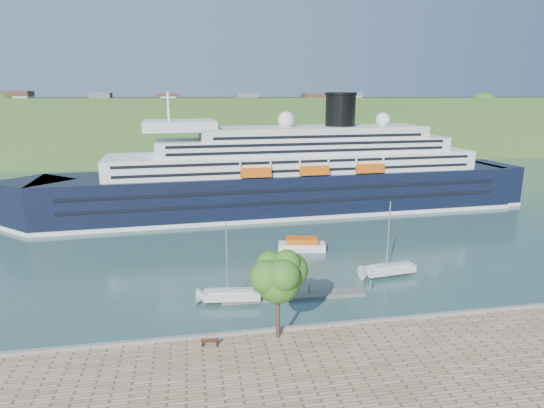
% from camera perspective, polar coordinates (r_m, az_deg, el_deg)
% --- Properties ---
extents(ground, '(400.00, 400.00, 0.00)m').
position_cam_1_polar(ground, '(51.01, 5.68, -15.95)').
color(ground, '#2F554C').
rests_on(ground, ground).
extents(far_hillside, '(400.00, 50.00, 24.00)m').
position_cam_1_polar(far_hillside, '(188.49, -6.44, 9.47)').
color(far_hillside, '#315321').
rests_on(far_hillside, ground).
extents(quay_coping, '(220.00, 0.50, 0.30)m').
position_cam_1_polar(quay_coping, '(50.29, 5.78, -14.92)').
color(quay_coping, slate).
rests_on(quay_coping, promenade).
extents(cruise_ship, '(115.10, 21.63, 25.71)m').
position_cam_1_polar(cruise_ship, '(97.88, 1.76, 6.36)').
color(cruise_ship, black).
rests_on(cruise_ship, ground).
extents(park_bench, '(1.74, 0.94, 1.06)m').
position_cam_1_polar(park_bench, '(46.96, -7.86, -16.66)').
color(park_bench, '#492715').
rests_on(park_bench, promenade).
extents(promenade_tree, '(6.10, 6.10, 10.10)m').
position_cam_1_polar(promenade_tree, '(46.00, 0.76, -10.87)').
color(promenade_tree, '#296B1C').
rests_on(promenade_tree, promenade).
extents(floating_pontoon, '(18.41, 2.82, 0.41)m').
position_cam_1_polar(floating_pontoon, '(58.93, 2.72, -11.42)').
color(floating_pontoon, slate).
rests_on(floating_pontoon, ground).
extents(sailboat_white_near, '(7.93, 3.11, 9.97)m').
position_cam_1_polar(sailboat_white_near, '(55.78, -5.12, -7.61)').
color(sailboat_white_near, silver).
rests_on(sailboat_white_near, ground).
extents(sailboat_white_far, '(8.32, 3.31, 10.45)m').
position_cam_1_polar(sailboat_white_far, '(65.58, 14.77, -4.53)').
color(sailboat_white_far, silver).
rests_on(sailboat_white_far, ground).
extents(tender_launch, '(8.22, 4.18, 2.17)m').
position_cam_1_polar(tender_launch, '(75.41, 3.75, -5.03)').
color(tender_launch, '#E1590D').
rests_on(tender_launch, ground).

